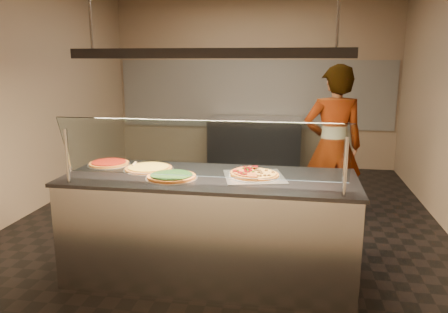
% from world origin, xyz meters
% --- Properties ---
extents(ground, '(5.00, 6.00, 0.02)m').
position_xyz_m(ground, '(0.00, 0.00, -0.01)').
color(ground, black).
rests_on(ground, ground).
extents(wall_back, '(5.00, 0.02, 3.00)m').
position_xyz_m(wall_back, '(0.00, 3.01, 1.50)').
color(wall_back, '#9A7D63').
rests_on(wall_back, ground).
extents(wall_front, '(5.00, 0.02, 3.00)m').
position_xyz_m(wall_front, '(0.00, -3.01, 1.50)').
color(wall_front, '#9A7D63').
rests_on(wall_front, ground).
extents(wall_left, '(0.02, 6.00, 3.00)m').
position_xyz_m(wall_left, '(-2.51, 0.00, 1.50)').
color(wall_left, '#9A7D63').
rests_on(wall_left, ground).
extents(tile_band, '(4.90, 0.02, 1.20)m').
position_xyz_m(tile_band, '(0.00, 2.98, 1.30)').
color(tile_band, silver).
rests_on(tile_band, wall_back).
extents(serving_counter, '(2.49, 0.94, 0.93)m').
position_xyz_m(serving_counter, '(0.08, -1.34, 0.47)').
color(serving_counter, '#B7B7BC').
rests_on(serving_counter, ground).
extents(sneeze_guard, '(2.25, 0.18, 0.54)m').
position_xyz_m(sneeze_guard, '(0.08, -1.68, 1.23)').
color(sneeze_guard, '#B7B7BC').
rests_on(sneeze_guard, serving_counter).
extents(perforated_tray, '(0.60, 0.60, 0.01)m').
position_xyz_m(perforated_tray, '(0.46, -1.30, 0.94)').
color(perforated_tray, silver).
rests_on(perforated_tray, serving_counter).
extents(half_pizza_pepperoni, '(0.30, 0.44, 0.05)m').
position_xyz_m(half_pizza_pepperoni, '(0.36, -1.30, 0.96)').
color(half_pizza_pepperoni, '#9B521B').
rests_on(half_pizza_pepperoni, perforated_tray).
extents(half_pizza_sausage, '(0.30, 0.44, 0.04)m').
position_xyz_m(half_pizza_sausage, '(0.56, -1.30, 0.96)').
color(half_pizza_sausage, '#9B521B').
rests_on(half_pizza_sausage, perforated_tray).
extents(pizza_spinach, '(0.44, 0.44, 0.03)m').
position_xyz_m(pizza_spinach, '(-0.22, -1.46, 0.95)').
color(pizza_spinach, silver).
rests_on(pizza_spinach, serving_counter).
extents(pizza_cheese, '(0.45, 0.45, 0.03)m').
position_xyz_m(pizza_cheese, '(-0.51, -1.21, 0.94)').
color(pizza_cheese, silver).
rests_on(pizza_cheese, serving_counter).
extents(pizza_tomato, '(0.40, 0.40, 0.03)m').
position_xyz_m(pizza_tomato, '(-0.94, -1.09, 0.94)').
color(pizza_tomato, silver).
rests_on(pizza_tomato, serving_counter).
extents(pizza_spatula, '(0.21, 0.23, 0.02)m').
position_xyz_m(pizza_spatula, '(-0.62, -1.19, 0.96)').
color(pizza_spatula, '#B7B7BC').
rests_on(pizza_spatula, pizza_spinach).
extents(prep_table, '(1.60, 0.74, 0.93)m').
position_xyz_m(prep_table, '(0.08, 2.55, 0.47)').
color(prep_table, '#2E2E32').
rests_on(prep_table, ground).
extents(worker, '(0.74, 0.55, 1.86)m').
position_xyz_m(worker, '(1.21, 0.18, 0.93)').
color(worker, '#2A262D').
rests_on(worker, ground).
extents(heat_lamp_housing, '(2.30, 0.18, 0.08)m').
position_xyz_m(heat_lamp_housing, '(0.08, -1.34, 1.95)').
color(heat_lamp_housing, '#2E2E32').
rests_on(heat_lamp_housing, ceiling).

